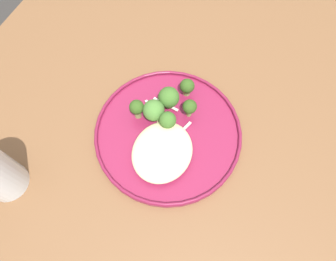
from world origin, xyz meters
The scene contains 17 objects.
ground centered at (0.00, 0.00, 0.00)m, with size 6.00×6.00×0.00m, color #2D2B28.
wooden_dining_table centered at (0.00, 0.00, 0.66)m, with size 1.40×1.00×0.74m.
dinner_plate centered at (0.05, -0.02, 0.75)m, with size 0.29×0.29×0.02m.
noodle_bed centered at (0.10, -0.01, 0.77)m, with size 0.13×0.11×0.03m.
seared_scallop_tiny_bay centered at (0.10, 0.00, 0.76)m, with size 0.04×0.04×0.02m.
seared_scallop_left_edge centered at (0.10, -0.03, 0.76)m, with size 0.03×0.03×0.01m.
seared_scallop_right_edge centered at (0.08, -0.01, 0.76)m, with size 0.03×0.03×0.01m.
seared_scallop_front_small centered at (0.05, -0.03, 0.76)m, with size 0.03×0.03×0.02m.
broccoli_floret_center_pile centered at (0.00, -0.04, 0.79)m, with size 0.04×0.04×0.06m.
broccoli_floret_right_tilted centered at (0.00, 0.01, 0.78)m, with size 0.03×0.03×0.05m.
broccoli_floret_left_leaning centered at (0.04, -0.05, 0.78)m, with size 0.04×0.04×0.06m.
broccoli_floret_split_head centered at (0.05, -0.02, 0.79)m, with size 0.03×0.03×0.06m.
broccoli_floret_small_sprig centered at (-0.04, -0.02, 0.78)m, with size 0.03×0.03×0.04m.
broccoli_floret_beside_noodles centered at (0.04, -0.09, 0.78)m, with size 0.03×0.03×0.05m.
onion_sliver_pale_crescent centered at (0.02, -0.07, 0.75)m, with size 0.04×0.01×0.00m, color silver.
onion_sliver_long_sliver centered at (0.04, 0.01, 0.75)m, with size 0.05×0.01×0.00m, color silver.
onion_sliver_curled_piece centered at (0.00, -0.04, 0.75)m, with size 0.06×0.01×0.00m, color silver.
Camera 1 is at (0.28, 0.09, 1.30)m, focal length 32.57 mm.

